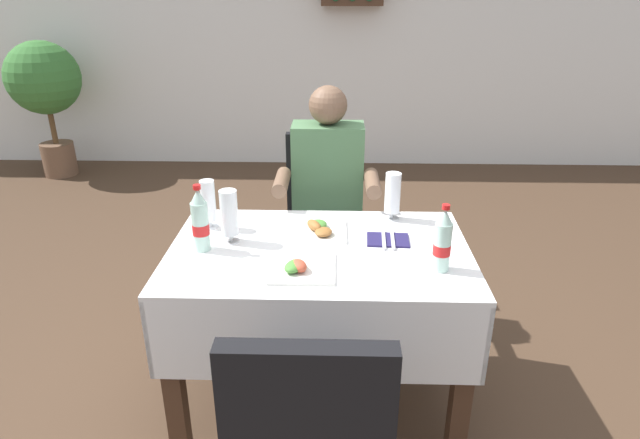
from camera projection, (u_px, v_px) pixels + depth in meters
name	position (u px, v px, depth m)	size (l,w,h in m)	color
ground_plane	(293.00, 409.00, 2.36)	(11.00, 11.00, 0.00)	#473323
back_wall	(319.00, 8.00, 5.10)	(11.00, 0.12, 3.02)	white
main_dining_table	(319.00, 286.00, 2.21)	(1.19, 0.77, 0.75)	white
chair_far_diner_seat	(324.00, 216.00, 2.93)	(0.44, 0.50, 0.97)	black
chair_near_camera_side	(311.00, 435.00, 1.50)	(0.44, 0.50, 0.97)	black
seated_diner_far	(327.00, 196.00, 2.77)	(0.50, 0.46, 1.26)	#282D42
plate_near_camera	(300.00, 267.00, 1.97)	(0.24, 0.24, 0.05)	white
plate_far_diner	(318.00, 229.00, 2.27)	(0.23, 0.23, 0.05)	white
beer_glass_left	(229.00, 216.00, 2.15)	(0.07, 0.07, 0.22)	white
beer_glass_middle	(208.00, 204.00, 2.28)	(0.07, 0.07, 0.21)	white
beer_glass_right	(393.00, 195.00, 2.36)	(0.07, 0.07, 0.21)	white
cola_bottle_primary	(443.00, 242.00, 1.93)	(0.06, 0.06, 0.26)	silver
cola_bottle_secondary	(200.00, 222.00, 2.08)	(0.07, 0.07, 0.27)	silver
napkin_cutlery_set	(388.00, 240.00, 2.20)	(0.18, 0.19, 0.01)	#231E4C
potted_plant_corner	(45.00, 86.00, 4.96)	(0.66, 0.66, 1.26)	brown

